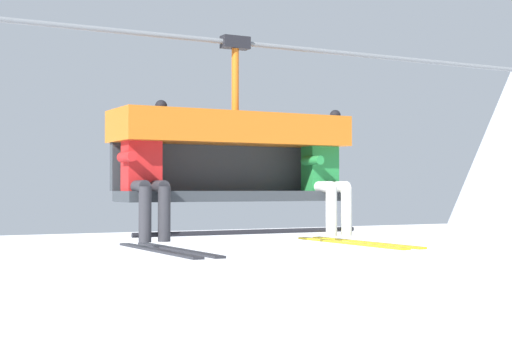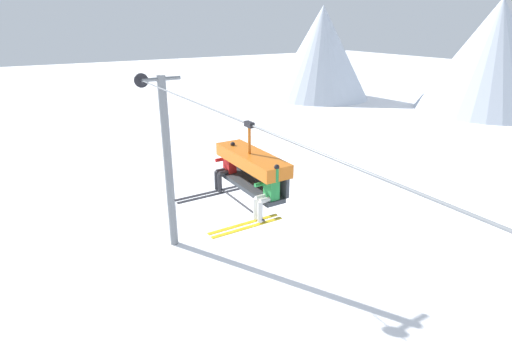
# 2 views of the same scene
# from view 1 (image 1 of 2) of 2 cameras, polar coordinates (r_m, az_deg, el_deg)

# --- Properties ---
(lift_cable) EXTENTS (18.27, 0.05, 0.05)m
(lift_cable) POSITION_cam_1_polar(r_m,az_deg,el_deg) (7.61, -2.74, 9.39)
(lift_cable) COLOR slate
(chairlift_chair) EXTENTS (2.34, 0.74, 1.90)m
(chairlift_chair) POSITION_cam_1_polar(r_m,az_deg,el_deg) (7.63, -1.77, 1.89)
(chairlift_chair) COLOR #33383D
(skier_red) EXTENTS (0.48, 1.70, 1.34)m
(skier_red) POSITION_cam_1_polar(r_m,az_deg,el_deg) (7.05, -7.97, 0.01)
(skier_red) COLOR red
(skier_green) EXTENTS (0.48, 1.70, 1.34)m
(skier_green) POSITION_cam_1_polar(r_m,az_deg,el_deg) (7.91, 5.18, -0.14)
(skier_green) COLOR #23843D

